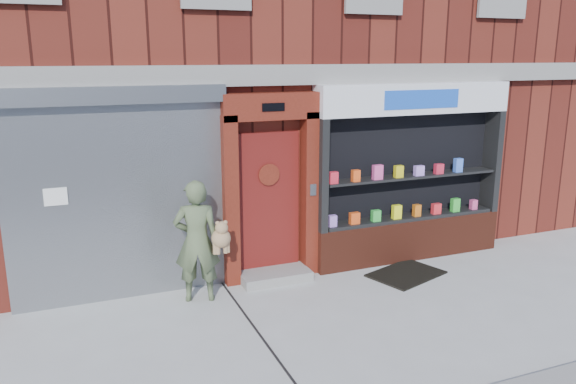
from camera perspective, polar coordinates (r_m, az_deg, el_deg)
ground at (r=7.81m, az=8.45°, el=-12.52°), size 80.00×80.00×0.00m
building at (r=12.55m, az=-5.30°, el=16.26°), size 12.00×8.16×8.00m
shutter_bay at (r=8.14m, az=-17.01°, el=0.95°), size 3.10×0.30×3.04m
red_door_bay at (r=8.61m, az=-1.78°, el=0.44°), size 1.52×0.58×2.90m
pharmacy_bay at (r=9.71m, az=12.29°, el=1.15°), size 3.50×0.41×3.00m
woman at (r=8.04m, az=-9.11°, el=-4.93°), size 0.82×0.57×1.77m
doormat at (r=9.31m, az=11.90°, el=-8.14°), size 1.33×1.12×0.03m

